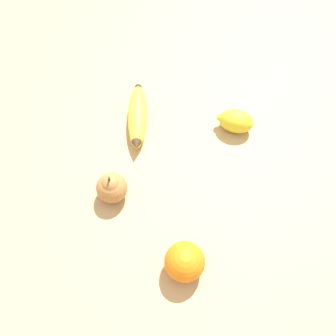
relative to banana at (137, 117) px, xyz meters
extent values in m
plane|color=tan|center=(-0.05, -0.11, -0.02)|extent=(3.00, 3.00, 0.00)
ellipsoid|color=yellow|center=(0.00, 0.00, 0.00)|extent=(0.14, 0.17, 0.04)
cone|color=#47331E|center=(-0.05, -0.07, 0.01)|extent=(0.04, 0.04, 0.03)
sphere|color=#47331E|center=(0.05, 0.07, 0.00)|extent=(0.02, 0.02, 0.02)
sphere|color=orange|center=(-0.12, -0.35, 0.02)|extent=(0.08, 0.08, 0.08)
sphere|color=#B2753D|center=(-0.15, -0.13, 0.01)|extent=(0.07, 0.07, 0.07)
sphere|color=#B2753D|center=(-0.15, -0.13, 0.03)|extent=(0.04, 0.04, 0.04)
cylinder|color=#4C3319|center=(-0.15, -0.13, 0.06)|extent=(0.01, 0.01, 0.02)
ellipsoid|color=yellow|center=(0.18, -0.15, 0.01)|extent=(0.09, 0.10, 0.06)
sphere|color=yellow|center=(0.15, -0.12, 0.01)|extent=(0.02, 0.02, 0.02)
camera|label=1|loc=(-0.26, -0.48, 0.78)|focal=42.00mm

